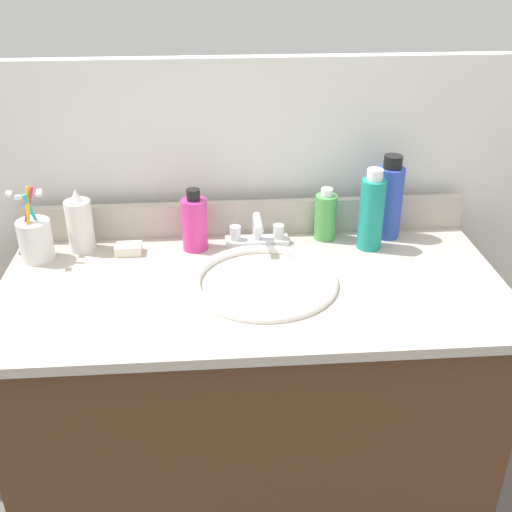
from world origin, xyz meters
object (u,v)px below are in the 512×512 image
at_px(bottle_mouthwash_teal, 372,212).
at_px(cup_white_ceramic, 35,239).
at_px(faucet, 257,234).
at_px(bottle_lotion_white, 80,224).
at_px(soap_bar, 128,249).
at_px(bottle_soap_pink, 195,223).
at_px(bottle_shampoo_blue, 389,200).
at_px(bottle_toner_green, 326,216).

height_order(bottle_mouthwash_teal, cup_white_ceramic, bottle_mouthwash_teal).
bearing_deg(bottle_mouthwash_teal, faucet, 172.24).
bearing_deg(bottle_lotion_white, soap_bar, -14.64).
bearing_deg(soap_bar, bottle_soap_pink, 5.45).
height_order(bottle_soap_pink, soap_bar, bottle_soap_pink).
relative_size(bottle_shampoo_blue, bottle_soap_pink, 1.38).
relative_size(faucet, bottle_lotion_white, 0.99).
relative_size(bottle_shampoo_blue, bottle_toner_green, 1.59).
bearing_deg(soap_bar, cup_white_ceramic, -176.56).
relative_size(bottle_mouthwash_teal, soap_bar, 3.22).
height_order(faucet, cup_white_ceramic, cup_white_ceramic).
relative_size(bottle_soap_pink, soap_bar, 2.47).
xyz_separation_m(faucet, bottle_soap_pink, (-0.15, -0.01, 0.04)).
distance_m(faucet, bottle_soap_pink, 0.16).
height_order(bottle_shampoo_blue, bottle_soap_pink, bottle_shampoo_blue).
height_order(bottle_mouthwash_teal, bottle_toner_green, bottle_mouthwash_teal).
distance_m(bottle_shampoo_blue, bottle_soap_pink, 0.49).
bearing_deg(cup_white_ceramic, bottle_soap_pink, 4.31).
height_order(faucet, bottle_soap_pink, bottle_soap_pink).
distance_m(bottle_mouthwash_teal, bottle_toner_green, 0.12).
xyz_separation_m(faucet, bottle_toner_green, (0.18, 0.02, 0.03)).
distance_m(faucet, cup_white_ceramic, 0.54).
relative_size(faucet, bottle_soap_pink, 1.01).
relative_size(bottle_shampoo_blue, soap_bar, 3.40).
xyz_separation_m(faucet, soap_bar, (-0.32, -0.03, -0.02)).
distance_m(bottle_mouthwash_teal, bottle_soap_pink, 0.43).
bearing_deg(bottle_shampoo_blue, cup_white_ceramic, -175.83).
bearing_deg(soap_bar, faucet, 4.94).
relative_size(faucet, bottle_shampoo_blue, 0.74).
xyz_separation_m(faucet, cup_white_ceramic, (-0.53, -0.04, 0.03)).
xyz_separation_m(cup_white_ceramic, soap_bar, (0.21, 0.01, -0.04)).
bearing_deg(bottle_mouthwash_teal, cup_white_ceramic, -179.81).
bearing_deg(bottle_soap_pink, cup_white_ceramic, -175.69).
height_order(bottle_toner_green, cup_white_ceramic, cup_white_ceramic).
distance_m(bottle_toner_green, bottle_soap_pink, 0.33).
distance_m(bottle_soap_pink, cup_white_ceramic, 0.38).
relative_size(faucet, bottle_toner_green, 1.17).
bearing_deg(bottle_mouthwash_teal, bottle_soap_pink, 176.57).
distance_m(bottle_shampoo_blue, bottle_toner_green, 0.17).
relative_size(bottle_shampoo_blue, bottle_lotion_white, 1.34).
bearing_deg(bottle_lotion_white, bottle_shampoo_blue, 1.53).
bearing_deg(bottle_shampoo_blue, bottle_toner_green, -179.35).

